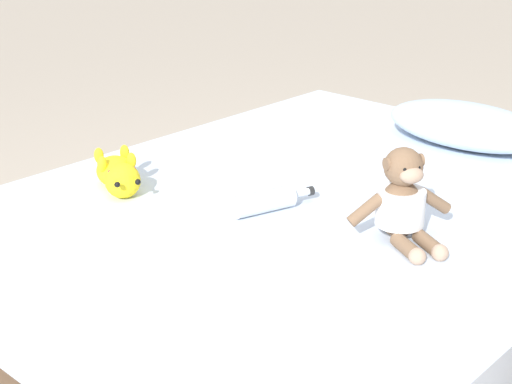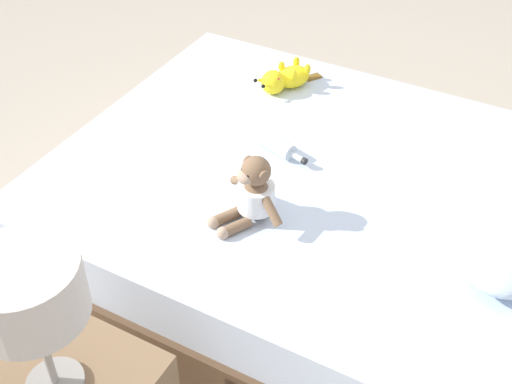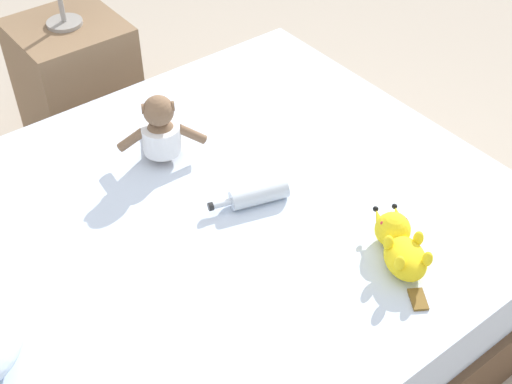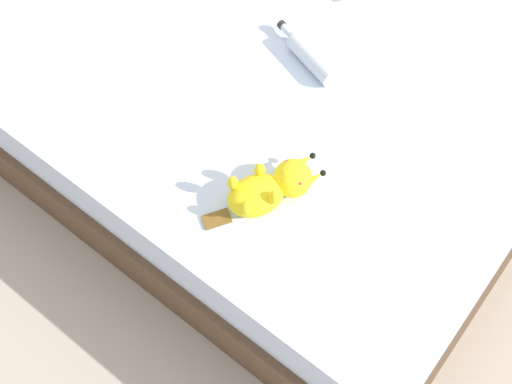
% 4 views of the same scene
% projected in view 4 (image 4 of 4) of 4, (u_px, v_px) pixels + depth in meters
% --- Properties ---
extents(ground_plane, '(16.00, 16.00, 0.00)m').
position_uv_depth(ground_plane, '(265.00, 113.00, 2.41)').
color(ground_plane, '#B7A893').
extents(bed, '(1.52, 1.89, 0.47)m').
position_uv_depth(bed, '(266.00, 73.00, 2.20)').
color(bed, brown).
rests_on(bed, ground_plane).
extents(plush_yellow_creature, '(0.32, 0.20, 0.10)m').
position_uv_depth(plush_yellow_creature, '(272.00, 188.00, 1.68)').
color(plush_yellow_creature, yellow).
rests_on(plush_yellow_creature, bed).
extents(glass_bottle, '(0.11, 0.25, 0.06)m').
position_uv_depth(glass_bottle, '(312.00, 57.00, 1.90)').
color(glass_bottle, silver).
rests_on(glass_bottle, bed).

